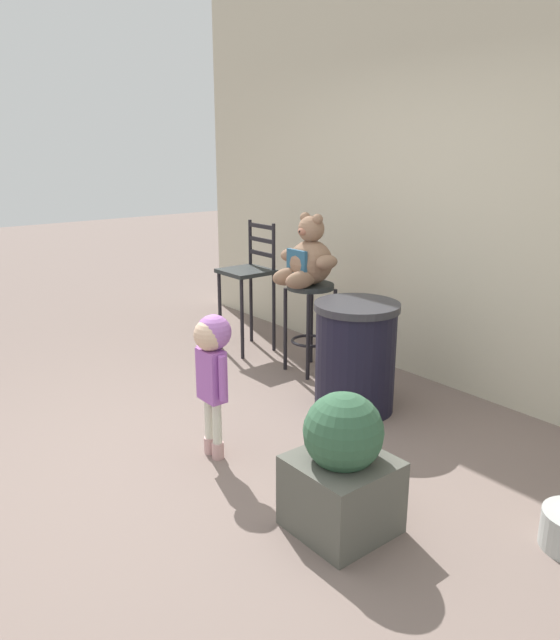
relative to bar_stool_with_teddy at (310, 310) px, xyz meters
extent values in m
plane|color=#76645C|center=(0.72, -1.56, -0.53)|extent=(24.00, 24.00, 0.00)
cube|color=beige|center=(0.72, 0.77, 1.37)|extent=(6.06, 0.30, 3.80)
cylinder|color=#242929|center=(0.00, 0.00, 0.19)|extent=(0.38, 0.38, 0.04)
cylinder|color=black|center=(-0.14, -0.14, -0.18)|extent=(0.03, 0.03, 0.70)
cylinder|color=black|center=(0.14, -0.14, -0.18)|extent=(0.03, 0.03, 0.70)
cylinder|color=black|center=(-0.14, 0.14, -0.18)|extent=(0.03, 0.03, 0.70)
cylinder|color=black|center=(0.14, 0.14, -0.18)|extent=(0.03, 0.03, 0.70)
torus|color=black|center=(0.00, 0.00, -0.27)|extent=(0.31, 0.31, 0.02)
sphere|color=#87664F|center=(0.00, 0.00, 0.39)|extent=(0.35, 0.35, 0.35)
cube|color=#255270|center=(0.00, -0.14, 0.40)|extent=(0.22, 0.03, 0.21)
sphere|color=#87664F|center=(0.00, 0.00, 0.66)|extent=(0.21, 0.21, 0.21)
ellipsoid|color=#955D49|center=(0.00, -0.09, 0.64)|extent=(0.09, 0.07, 0.06)
sphere|color=black|center=(0.00, -0.11, 0.65)|extent=(0.02, 0.02, 0.02)
sphere|color=#87664F|center=(-0.07, 0.00, 0.74)|extent=(0.08, 0.08, 0.08)
sphere|color=#87664F|center=(0.07, 0.00, 0.74)|extent=(0.08, 0.08, 0.08)
ellipsoid|color=#87664F|center=(-0.21, -0.03, 0.43)|extent=(0.12, 0.20, 0.11)
ellipsoid|color=#87664F|center=(0.21, -0.03, 0.43)|extent=(0.12, 0.20, 0.11)
ellipsoid|color=#87664F|center=(-0.08, -0.17, 0.28)|extent=(0.12, 0.30, 0.14)
ellipsoid|color=#87664F|center=(0.08, -0.17, 0.28)|extent=(0.12, 0.30, 0.14)
cylinder|color=#C39592|center=(0.68, -1.41, -0.48)|extent=(0.07, 0.07, 0.10)
cylinder|color=beige|center=(0.68, -1.41, -0.29)|extent=(0.06, 0.06, 0.26)
cylinder|color=#C39592|center=(0.77, -1.41, -0.48)|extent=(0.07, 0.07, 0.10)
cylinder|color=beige|center=(0.77, -1.41, -0.29)|extent=(0.06, 0.06, 0.26)
cube|color=#9F57B1|center=(0.73, -1.41, -0.01)|extent=(0.18, 0.10, 0.31)
cylinder|color=#9F57B1|center=(0.61, -1.41, 0.01)|extent=(0.05, 0.05, 0.27)
cylinder|color=#9F57B1|center=(0.84, -1.41, 0.01)|extent=(0.05, 0.05, 0.27)
sphere|color=#D8B293|center=(0.73, -1.41, 0.24)|extent=(0.19, 0.19, 0.19)
sphere|color=#A060AD|center=(0.73, -1.38, 0.25)|extent=(0.21, 0.21, 0.21)
cylinder|color=black|center=(0.77, -0.25, -0.16)|extent=(0.56, 0.56, 0.73)
cylinder|color=#2D2D33|center=(0.77, -0.25, 0.23)|extent=(0.59, 0.59, 0.05)
cube|color=#242929|center=(-0.77, -0.09, 0.21)|extent=(0.41, 0.41, 0.03)
cylinder|color=black|center=(-0.94, -0.27, -0.17)|extent=(0.03, 0.03, 0.72)
cylinder|color=black|center=(-0.59, -0.27, -0.17)|extent=(0.03, 0.03, 0.72)
cylinder|color=black|center=(-0.94, 0.09, -0.17)|extent=(0.03, 0.03, 0.72)
cylinder|color=black|center=(-0.59, 0.09, -0.17)|extent=(0.03, 0.03, 0.72)
cylinder|color=black|center=(-0.94, 0.09, 0.43)|extent=(0.03, 0.03, 0.41)
cylinder|color=black|center=(-0.59, 0.09, 0.43)|extent=(0.03, 0.03, 0.41)
cube|color=black|center=(-0.77, 0.09, 0.35)|extent=(0.35, 0.02, 0.04)
cube|color=black|center=(-0.77, 0.09, 0.47)|extent=(0.35, 0.02, 0.04)
cube|color=black|center=(-0.77, 0.09, 0.59)|extent=(0.35, 0.02, 0.04)
cube|color=#52534A|center=(1.73, -1.31, -0.34)|extent=(0.45, 0.45, 0.37)
sphere|color=#32593D|center=(1.73, -1.31, -0.01)|extent=(0.39, 0.39, 0.39)
camera|label=1|loc=(3.56, -3.15, 1.29)|focal=33.94mm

